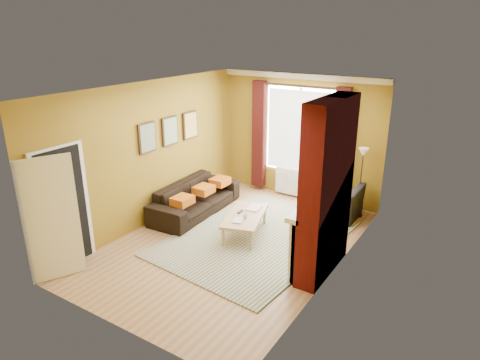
% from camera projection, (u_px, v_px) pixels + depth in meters
% --- Properties ---
extents(ground, '(5.50, 5.50, 0.00)m').
position_uv_depth(ground, '(233.00, 243.00, 7.84)').
color(ground, olive).
rests_on(ground, ground).
extents(room_walls, '(3.82, 5.54, 2.83)m').
position_uv_depth(room_walls, '(272.00, 173.00, 7.28)').
color(room_walls, olive).
rests_on(room_walls, ground).
extents(striped_rug, '(2.93, 3.84, 0.02)m').
position_uv_depth(striped_rug, '(256.00, 238.00, 8.00)').
color(striped_rug, '#305084').
rests_on(striped_rug, ground).
extents(sofa, '(1.00, 2.30, 0.66)m').
position_uv_depth(sofa, '(195.00, 198.00, 9.02)').
color(sofa, black).
rests_on(sofa, ground).
extents(armchair, '(1.10, 0.97, 0.70)m').
position_uv_depth(armchair, '(333.00, 201.00, 8.82)').
color(armchair, black).
rests_on(armchair, ground).
extents(coffee_table, '(0.98, 1.40, 0.42)m').
position_uv_depth(coffee_table, '(245.00, 217.00, 8.01)').
color(coffee_table, tan).
rests_on(coffee_table, ground).
extents(wicker_stool, '(0.45, 0.45, 0.48)m').
position_uv_depth(wicker_stool, '(319.00, 197.00, 9.29)').
color(wicker_stool, '#A37546').
rests_on(wicker_stool, ground).
extents(floor_lamp, '(0.25, 0.25, 1.47)m').
position_uv_depth(floor_lamp, '(362.00, 163.00, 8.58)').
color(floor_lamp, black).
rests_on(floor_lamp, ground).
extents(book_a, '(0.23, 0.27, 0.02)m').
position_uv_depth(book_a, '(234.00, 220.00, 7.75)').
color(book_a, '#999999').
rests_on(book_a, coffee_table).
extents(book_b, '(0.28, 0.36, 0.02)m').
position_uv_depth(book_b, '(248.00, 207.00, 8.30)').
color(book_b, '#999999').
rests_on(book_b, coffee_table).
extents(mug, '(0.13, 0.13, 0.08)m').
position_uv_depth(mug, '(245.00, 216.00, 7.83)').
color(mug, '#999999').
rests_on(mug, coffee_table).
extents(tv_remote, '(0.06, 0.17, 0.02)m').
position_uv_depth(tv_remote, '(240.00, 212.00, 8.09)').
color(tv_remote, black).
rests_on(tv_remote, coffee_table).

